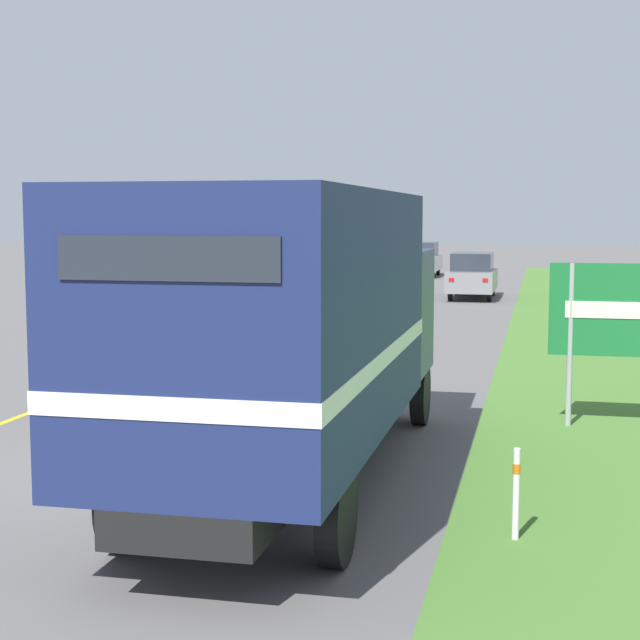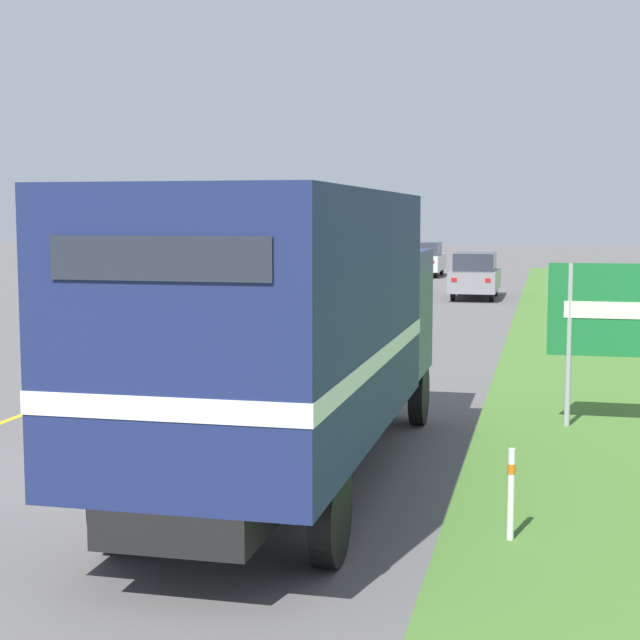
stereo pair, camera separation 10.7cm
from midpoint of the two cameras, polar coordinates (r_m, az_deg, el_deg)
ground_plane at (r=12.93m, az=-8.67°, el=-8.72°), size 200.00×200.00×0.00m
edge_line_yellow at (r=30.33m, az=-3.02°, el=-0.12°), size 0.12×67.92×0.01m
centre_dash_near at (r=13.19m, az=-8.19°, el=-8.39°), size 0.12×2.60×0.01m
centre_dash_mid_a at (r=19.35m, az=-1.08°, el=-3.68°), size 0.12×2.60×0.01m
centre_dash_mid_b at (r=25.73m, az=2.52°, el=-1.24°), size 0.12×2.60×0.01m
centre_dash_far at (r=32.20m, az=4.67°, el=0.23°), size 0.12×2.60×0.01m
centre_dash_farthest at (r=38.72m, az=6.11°, el=1.21°), size 0.12×2.60×0.01m
horse_trailer_truck at (r=11.75m, az=-1.53°, el=-0.24°), size 2.52×8.65×3.56m
lead_car_white at (r=27.31m, az=-0.46°, el=1.11°), size 1.80×4.61×1.77m
lead_car_grey_ahead at (r=39.42m, az=9.09°, el=2.60°), size 1.80×4.57×1.82m
lead_car_silver_ahead at (r=53.31m, az=6.21°, el=3.56°), size 1.80×4.41×1.86m
highway_sign at (r=15.72m, az=17.52°, el=0.38°), size 2.24×0.09×2.90m
delineator_post at (r=10.28m, az=11.35°, el=-9.75°), size 0.08×0.08×0.95m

